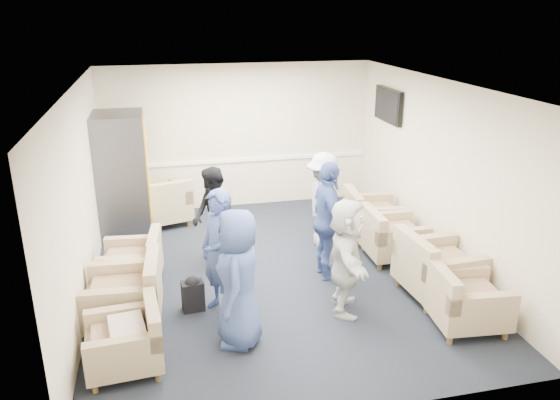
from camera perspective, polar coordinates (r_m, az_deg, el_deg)
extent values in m
plane|color=black|center=(7.99, -0.75, -7.64)|extent=(6.00, 6.00, 0.00)
plane|color=silver|center=(7.17, -0.84, 11.93)|extent=(6.00, 6.00, 0.00)
cube|color=beige|center=(10.32, -4.35, 6.60)|extent=(5.00, 0.02, 2.70)
cube|color=beige|center=(4.81, 6.90, -9.17)|extent=(5.00, 0.02, 2.70)
cube|color=beige|center=(7.39, -20.11, 0.17)|extent=(0.02, 6.00, 2.70)
cube|color=beige|center=(8.34, 16.26, 2.73)|extent=(0.02, 6.00, 2.70)
cube|color=white|center=(10.41, -4.27, 4.16)|extent=(4.98, 0.04, 0.06)
cube|color=black|center=(9.73, 11.25, 9.70)|extent=(0.07, 1.00, 0.58)
cube|color=black|center=(9.71, 11.06, 9.69)|extent=(0.01, 0.92, 0.50)
cube|color=#53535C|center=(9.77, 11.41, 8.83)|extent=(0.04, 0.10, 0.25)
cube|color=#9D8665|center=(6.20, -15.99, -14.74)|extent=(0.83, 0.83, 0.25)
cube|color=#8B694D|center=(6.10, -16.14, -13.41)|extent=(0.57, 0.54, 0.09)
cube|color=#9D8665|center=(6.04, -13.16, -12.00)|extent=(0.19, 0.78, 0.36)
cube|color=#9D8665|center=(6.96, -16.03, -10.31)|extent=(0.94, 0.94, 0.29)
cube|color=#8B694D|center=(6.87, -16.19, -8.87)|extent=(0.65, 0.61, 0.10)
cube|color=#9D8665|center=(6.76, -13.17, -7.58)|extent=(0.20, 0.90, 0.42)
cube|color=#9D8665|center=(7.85, -15.24, -6.94)|extent=(0.87, 0.87, 0.26)
cube|color=#8B694D|center=(7.77, -15.35, -5.77)|extent=(0.60, 0.57, 0.09)
cube|color=#9D8665|center=(7.67, -12.99, -4.76)|extent=(0.21, 0.80, 0.37)
cube|color=#9D8665|center=(7.03, 18.89, -10.50)|extent=(0.90, 0.90, 0.27)
cube|color=#8B694D|center=(6.94, 19.06, -9.17)|extent=(0.62, 0.59, 0.10)
cube|color=#9D8665|center=(6.73, 16.53, -8.41)|extent=(0.21, 0.84, 0.39)
cube|color=#9D8665|center=(7.62, 16.24, -7.52)|extent=(0.98, 0.98, 0.31)
cube|color=#8B694D|center=(7.53, 16.38, -6.11)|extent=(0.68, 0.64, 0.11)
cube|color=#9D8665|center=(7.27, 13.91, -5.40)|extent=(0.21, 0.94, 0.44)
cube|color=#9D8665|center=(8.52, 11.76, -4.34)|extent=(0.87, 0.87, 0.28)
cube|color=#8B694D|center=(8.45, 11.84, -3.16)|extent=(0.60, 0.56, 0.10)
cube|color=#9D8665|center=(8.26, 9.66, -2.42)|extent=(0.16, 0.85, 0.40)
cube|color=#9D8665|center=(9.28, 9.68, -2.19)|extent=(0.93, 0.93, 0.28)
cube|color=#8B694D|center=(9.21, 9.75, -1.08)|extent=(0.64, 0.61, 0.10)
cube|color=#9D8665|center=(9.06, 7.64, -0.30)|extent=(0.22, 0.86, 0.40)
cube|color=#9D8665|center=(9.90, -12.26, -0.86)|extent=(1.11, 1.11, 0.30)
cube|color=#8B694D|center=(9.83, -12.34, 0.25)|extent=(0.73, 0.76, 0.11)
cube|color=#9D8665|center=(9.44, -11.75, 0.50)|extent=(0.91, 0.38, 0.42)
cube|color=#53535C|center=(9.37, -16.16, 2.50)|extent=(0.81, 0.97, 2.06)
cube|color=orange|center=(9.33, -13.67, 3.30)|extent=(0.02, 0.83, 1.64)
cube|color=black|center=(9.60, -13.25, -1.63)|extent=(0.02, 0.49, 0.13)
cube|color=black|center=(7.10, -9.08, -9.86)|extent=(0.29, 0.22, 0.39)
sphere|color=black|center=(7.01, -9.16, -8.61)|extent=(0.19, 0.19, 0.19)
cube|color=beige|center=(6.06, -15.72, -12.84)|extent=(0.41, 0.51, 0.13)
imported|color=#3C5090|center=(6.12, -4.37, -8.18)|extent=(0.69, 0.89, 1.62)
imported|color=#3C5090|center=(6.76, -6.42, -5.45)|extent=(0.62, 0.70, 1.62)
imported|color=black|center=(7.99, -6.94, -1.88)|extent=(0.74, 0.85, 1.50)
imported|color=silver|center=(8.57, 4.59, -0.11)|extent=(0.63, 1.03, 1.55)
imported|color=#3C5090|center=(7.59, 5.02, -2.19)|extent=(0.43, 1.00, 1.70)
imported|color=silver|center=(6.80, 6.96, -5.87)|extent=(0.82, 1.46, 1.50)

